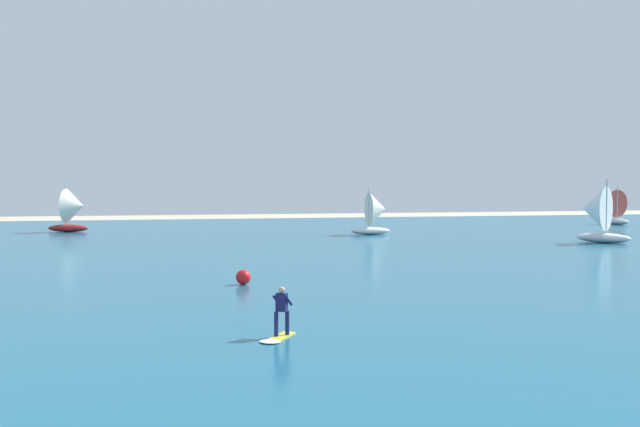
{
  "coord_description": "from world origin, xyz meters",
  "views": [
    {
      "loc": [
        -6.64,
        -6.99,
        5.26
      ],
      "look_at": [
        -0.74,
        19.52,
        4.07
      ],
      "focal_mm": 42.73,
      "sensor_mm": 36.0,
      "label": 1
    }
  ],
  "objects_px": {
    "kitesurfer": "(279,320)",
    "sailboat_trailing": "(612,206)",
    "sailboat_leading": "(596,214)",
    "marker_buoy": "(243,277)",
    "sailboat_mid_left": "(376,213)",
    "sailboat_center_horizon": "(74,210)"
  },
  "relations": [
    {
      "from": "sailboat_trailing",
      "to": "sailboat_leading",
      "type": "relative_size",
      "value": 0.87
    },
    {
      "from": "kitesurfer",
      "to": "sailboat_center_horizon",
      "type": "xyz_separation_m",
      "value": [
        -11.6,
        54.8,
        1.62
      ]
    },
    {
      "from": "marker_buoy",
      "to": "sailboat_leading",
      "type": "bearing_deg",
      "value": 31.14
    },
    {
      "from": "sailboat_center_horizon",
      "to": "kitesurfer",
      "type": "bearing_deg",
      "value": -78.04
    },
    {
      "from": "kitesurfer",
      "to": "sailboat_trailing",
      "type": "relative_size",
      "value": 0.43
    },
    {
      "from": "sailboat_center_horizon",
      "to": "sailboat_leading",
      "type": "relative_size",
      "value": 0.93
    },
    {
      "from": "kitesurfer",
      "to": "sailboat_trailing",
      "type": "bearing_deg",
      "value": 48.52
    },
    {
      "from": "sailboat_mid_left",
      "to": "marker_buoy",
      "type": "distance_m",
      "value": 35.97
    },
    {
      "from": "sailboat_trailing",
      "to": "marker_buoy",
      "type": "bearing_deg",
      "value": -138.92
    },
    {
      "from": "sailboat_center_horizon",
      "to": "sailboat_trailing",
      "type": "height_order",
      "value": "sailboat_center_horizon"
    },
    {
      "from": "marker_buoy",
      "to": "kitesurfer",
      "type": "bearing_deg",
      "value": -91.57
    },
    {
      "from": "kitesurfer",
      "to": "sailboat_mid_left",
      "type": "xyz_separation_m",
      "value": [
        16.8,
        44.91,
        1.46
      ]
    },
    {
      "from": "kitesurfer",
      "to": "sailboat_trailing",
      "type": "distance_m",
      "value": 73.67
    },
    {
      "from": "sailboat_mid_left",
      "to": "marker_buoy",
      "type": "bearing_deg",
      "value": -117.24
    },
    {
      "from": "kitesurfer",
      "to": "sailboat_leading",
      "type": "distance_m",
      "value": 45.21
    },
    {
      "from": "sailboat_leading",
      "to": "marker_buoy",
      "type": "relative_size",
      "value": 7.02
    },
    {
      "from": "sailboat_mid_left",
      "to": "sailboat_center_horizon",
      "type": "height_order",
      "value": "sailboat_center_horizon"
    },
    {
      "from": "kitesurfer",
      "to": "marker_buoy",
      "type": "relative_size",
      "value": 2.61
    },
    {
      "from": "sailboat_leading",
      "to": "sailboat_trailing",
      "type": "bearing_deg",
      "value": 53.88
    },
    {
      "from": "sailboat_center_horizon",
      "to": "marker_buoy",
      "type": "bearing_deg",
      "value": -74.04
    },
    {
      "from": "sailboat_mid_left",
      "to": "sailboat_center_horizon",
      "type": "relative_size",
      "value": 0.93
    },
    {
      "from": "sailboat_center_horizon",
      "to": "sailboat_leading",
      "type": "bearing_deg",
      "value": -27.66
    }
  ]
}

